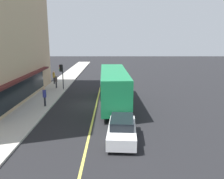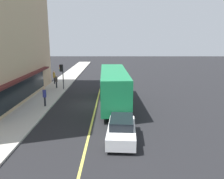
% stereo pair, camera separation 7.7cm
% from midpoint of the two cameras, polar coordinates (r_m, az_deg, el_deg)
% --- Properties ---
extents(ground, '(120.00, 120.00, 0.00)m').
position_cam_midpoint_polar(ground, '(23.56, -3.82, -3.77)').
color(ground, black).
extents(sidewalk, '(80.00, 3.13, 0.15)m').
position_cam_midpoint_polar(sidewalk, '(24.66, -17.63, -3.42)').
color(sidewalk, '#B2ADA3').
rests_on(sidewalk, ground).
extents(lane_centre_stripe, '(36.00, 0.16, 0.01)m').
position_cam_midpoint_polar(lane_centre_stripe, '(23.56, -3.82, -3.76)').
color(lane_centre_stripe, '#D8D14C').
rests_on(lane_centre_stripe, ground).
extents(bus, '(11.22, 2.95, 3.50)m').
position_cam_midpoint_polar(bus, '(23.01, 0.53, 0.96)').
color(bus, '#197F47').
rests_on(bus, ground).
extents(traffic_light, '(0.30, 0.52, 3.20)m').
position_cam_midpoint_polar(traffic_light, '(29.99, -12.33, 4.53)').
color(traffic_light, '#2D2D33').
rests_on(traffic_light, sidewalk).
extents(car_white, '(4.40, 2.07, 1.52)m').
position_cam_midpoint_polar(car_white, '(15.53, 2.53, -9.87)').
color(car_white, white).
rests_on(car_white, ground).
extents(pedestrian_near_storefront, '(0.34, 0.34, 1.86)m').
position_cam_midpoint_polar(pedestrian_near_storefront, '(23.20, -16.31, -1.26)').
color(pedestrian_near_storefront, black).
rests_on(pedestrian_near_storefront, sidewalk).
extents(pedestrian_by_curb, '(0.34, 0.34, 1.81)m').
position_cam_midpoint_polar(pedestrian_by_curb, '(34.11, -14.10, 3.23)').
color(pedestrian_by_curb, black).
rests_on(pedestrian_by_curb, sidewalk).
extents(pedestrian_waiting, '(0.34, 0.34, 1.67)m').
position_cam_midpoint_polar(pedestrian_waiting, '(31.17, -13.59, 2.20)').
color(pedestrian_waiting, black).
rests_on(pedestrian_waiting, sidewalk).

